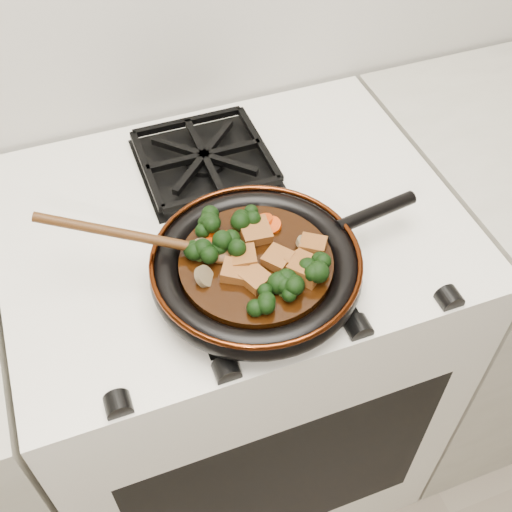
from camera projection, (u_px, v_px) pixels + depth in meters
name	position (u px, v px, depth m)	size (l,w,h in m)	color
stove	(236.00, 360.00, 1.41)	(0.76, 0.60, 0.90)	white
burner_grate_front	(259.00, 273.00, 0.98)	(0.23, 0.23, 0.03)	black
burner_grate_back	(204.00, 159.00, 1.15)	(0.23, 0.23, 0.03)	black
skillet	(257.00, 267.00, 0.94)	(0.44, 0.31, 0.05)	black
braising_sauce	(256.00, 265.00, 0.94)	(0.23, 0.23, 0.02)	black
tofu_cube_0	(278.00, 259.00, 0.92)	(0.04, 0.04, 0.02)	brown
tofu_cube_1	(244.00, 259.00, 0.92)	(0.04, 0.04, 0.02)	brown
tofu_cube_2	(236.00, 272.00, 0.91)	(0.04, 0.04, 0.02)	brown
tofu_cube_3	(256.00, 279.00, 0.90)	(0.04, 0.03, 0.02)	brown
tofu_cube_4	(313.00, 246.00, 0.94)	(0.03, 0.04, 0.02)	brown
tofu_cube_5	(299.00, 264.00, 0.92)	(0.03, 0.03, 0.02)	brown
tofu_cube_6	(255.00, 232.00, 0.96)	(0.04, 0.04, 0.02)	brown
tofu_cube_7	(307.00, 269.00, 0.91)	(0.04, 0.04, 0.02)	brown
broccoli_floret_0	(284.00, 287.00, 0.89)	(0.06, 0.06, 0.05)	black
broccoli_floret_1	(229.00, 249.00, 0.93)	(0.06, 0.06, 0.05)	black
broccoli_floret_2	(245.00, 220.00, 0.97)	(0.06, 0.06, 0.05)	black
broccoli_floret_3	(207.00, 225.00, 0.96)	(0.06, 0.06, 0.06)	black
broccoli_floret_4	(283.00, 290.00, 0.89)	(0.06, 0.06, 0.05)	black
broccoli_floret_5	(318.00, 269.00, 0.91)	(0.06, 0.06, 0.05)	black
broccoli_floret_6	(260.00, 303.00, 0.87)	(0.05, 0.05, 0.05)	black
broccoli_floret_7	(199.00, 255.00, 0.93)	(0.06, 0.06, 0.05)	black
carrot_coin_0	(272.00, 226.00, 0.97)	(0.03, 0.03, 0.01)	#C33605
carrot_coin_1	(209.00, 247.00, 0.94)	(0.03, 0.03, 0.01)	#C33605
carrot_coin_2	(228.00, 240.00, 0.95)	(0.03, 0.03, 0.01)	#C33605
carrot_coin_3	(208.00, 232.00, 0.96)	(0.03, 0.03, 0.01)	#C33605
carrot_coin_4	(263.00, 221.00, 0.98)	(0.03, 0.03, 0.01)	#C33605
carrot_coin_5	(228.00, 253.00, 0.94)	(0.03, 0.03, 0.01)	#C33605
mushroom_slice_0	(308.00, 245.00, 0.94)	(0.04, 0.04, 0.01)	brown
mushroom_slice_1	(202.00, 250.00, 0.94)	(0.04, 0.04, 0.01)	brown
mushroom_slice_2	(204.00, 277.00, 0.90)	(0.03, 0.03, 0.01)	brown
wooden_spoon	(167.00, 242.00, 0.92)	(0.16, 0.09, 0.27)	#47280F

